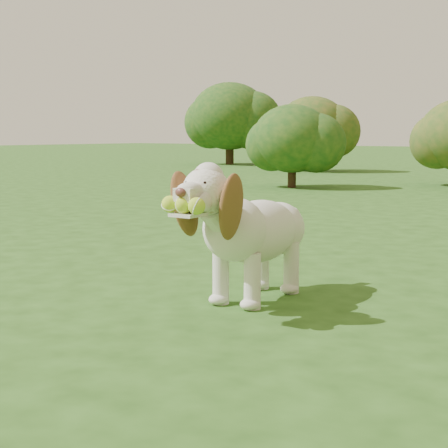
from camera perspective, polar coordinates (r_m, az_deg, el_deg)
The scene contains 5 objects.
ground at distance 3.98m, azimuth 0.25°, elevation -5.30°, with size 80.00×80.00×0.00m, color #224614.
dog at distance 3.59m, azimuth 2.04°, elevation -0.25°, with size 0.42×1.15×0.75m.
shrub_a at distance 11.24m, azimuth 5.70°, elevation 7.07°, with size 1.30×1.30×1.35m.
shrub_e at distance 16.04m, azimuth 7.33°, elevation 7.98°, with size 1.66×1.66×1.72m.
shrub_g at distance 19.42m, azimuth 0.48°, elevation 8.94°, with size 2.21×2.21×2.29m.
Camera 1 is at (2.35, -3.09, 0.89)m, focal length 55.00 mm.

